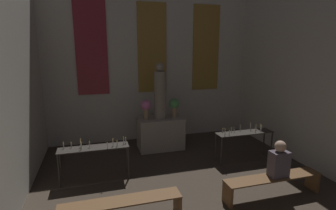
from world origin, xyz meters
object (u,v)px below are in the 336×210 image
object	(u,v)px
pew_back_left	(121,207)
person_seated	(279,160)
statue	(160,93)
candle_rack_left	(94,151)
candle_rack_right	(244,136)
altar	(160,133)
pew_back_right	(273,182)
flower_vase_left	(146,107)
flower_vase_right	(174,106)

from	to	relation	value
pew_back_left	person_seated	world-z (taller)	person_seated
statue	candle_rack_left	world-z (taller)	statue
candle_rack_right	statue	bearing A→B (deg)	142.90
statue	pew_back_left	xyz separation A→B (m)	(-1.48, -3.13, -1.34)
altar	pew_back_left	size ratio (longest dim) A/B	0.63
altar	pew_back_right	world-z (taller)	altar
altar	statue	world-z (taller)	statue
pew_back_right	flower_vase_left	bearing A→B (deg)	121.31
candle_rack_right	pew_back_left	distance (m)	3.79
pew_back_right	candle_rack_left	bearing A→B (deg)	153.20
statue	pew_back_left	world-z (taller)	statue
altar	candle_rack_right	bearing A→B (deg)	-37.10
flower_vase_right	pew_back_right	size ratio (longest dim) A/B	0.27
statue	person_seated	distance (m)	3.62
altar	pew_back_left	xyz separation A→B (m)	(-1.48, -3.13, -0.14)
flower_vase_right	candle_rack_left	size ratio (longest dim) A/B	0.36
person_seated	candle_rack_right	bearing A→B (deg)	80.04
pew_back_right	flower_vase_right	bearing A→B (deg)	108.79
candle_rack_left	candle_rack_right	xyz separation A→B (m)	(3.77, 0.00, -0.00)
pew_back_right	person_seated	bearing A→B (deg)	0.00
flower_vase_left	altar	bearing A→B (deg)	0.00
candle_rack_right	pew_back_right	distance (m)	1.78
pew_back_left	person_seated	xyz separation A→B (m)	(3.07, 0.00, 0.44)
altar	candle_rack_right	xyz separation A→B (m)	(1.89, -1.43, 0.21)
flower_vase_right	pew_back_left	distance (m)	3.78
candle_rack_left	person_seated	xyz separation A→B (m)	(3.47, -1.70, 0.09)
altar	pew_back_right	size ratio (longest dim) A/B	0.63
altar	statue	distance (m)	1.19
flower_vase_right	person_seated	distance (m)	3.38
altar	candle_rack_right	world-z (taller)	candle_rack_right
flower_vase_right	person_seated	world-z (taller)	flower_vase_right
altar	statue	xyz separation A→B (m)	(0.00, 0.00, 1.19)
statue	candle_rack_left	distance (m)	2.56
flower_vase_left	pew_back_left	world-z (taller)	flower_vase_left
flower_vase_right	pew_back_right	distance (m)	3.44
candle_rack_left	pew_back_right	world-z (taller)	candle_rack_left
flower_vase_left	person_seated	bearing A→B (deg)	-57.33
altar	candle_rack_right	distance (m)	2.37
flower_vase_left	flower_vase_right	size ratio (longest dim) A/B	1.00
flower_vase_left	candle_rack_right	world-z (taller)	flower_vase_left
flower_vase_left	person_seated	xyz separation A→B (m)	(2.01, -3.13, -0.50)
flower_vase_left	pew_back_left	size ratio (longest dim) A/B	0.27
flower_vase_right	candle_rack_right	bearing A→B (deg)	-44.20
altar	pew_back_left	distance (m)	3.46
pew_back_left	person_seated	bearing A→B (deg)	0.00
statue	flower_vase_left	distance (m)	0.57
flower_vase_left	flower_vase_right	distance (m)	0.84
altar	flower_vase_left	distance (m)	0.90
flower_vase_right	flower_vase_left	bearing A→B (deg)	180.00
flower_vase_left	pew_back_right	distance (m)	3.78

